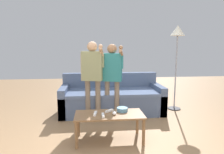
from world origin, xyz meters
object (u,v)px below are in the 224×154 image
coffee_table (109,117)px  floor_lamp (177,39)px  player_center (112,73)px  game_remote_wand_far (103,115)px  game_remote_wand_spare (95,113)px  game_remote_wand_near (109,111)px  snack_bowl (122,110)px  player_left (92,72)px  game_remote_nunchuk (114,113)px  couch (112,98)px

coffee_table → floor_lamp: bearing=40.9°
player_center → game_remote_wand_far: player_center is taller
game_remote_wand_spare → game_remote_wand_near: bearing=25.5°
game_remote_wand_near → snack_bowl: bearing=-2.5°
floor_lamp → game_remote_wand_near: size_ratio=13.55×
coffee_table → floor_lamp: floor_lamp is taller
coffee_table → snack_bowl: size_ratio=6.04×
player_left → snack_bowl: bearing=-59.7°
coffee_table → game_remote_wand_spare: size_ratio=5.94×
game_remote_nunchuk → game_remote_wand_spare: 0.28m
couch → player_left: (-0.40, -0.52, 0.64)m
snack_bowl → floor_lamp: floor_lamp is taller
coffee_table → game_remote_wand_near: bearing=84.8°
game_remote_wand_spare → floor_lamp: bearing=37.6°
player_left → player_center: bearing=5.2°
game_remote_wand_spare → game_remote_wand_far: bearing=-41.2°
player_center → game_remote_wand_far: 1.10m
game_remote_wand_near → game_remote_wand_spare: (-0.21, -0.10, -0.00)m
game_remote_wand_far → game_remote_wand_spare: size_ratio=0.94×
player_left → game_remote_wand_spare: bearing=-88.0°
couch → game_remote_nunchuk: (-0.10, -1.40, 0.15)m
coffee_table → player_center: 1.04m
game_remote_nunchuk → player_left: 1.06m
snack_bowl → game_remote_wand_far: size_ratio=1.05×
player_center → game_remote_wand_near: (-0.12, -0.77, -0.48)m
snack_bowl → game_remote_wand_spare: (-0.41, -0.09, -0.01)m
couch → game_remote_wand_far: 1.48m
floor_lamp → game_remote_wand_near: bearing=-141.0°
snack_bowl → floor_lamp: bearing=42.9°
snack_bowl → game_remote_wand_spare: 0.42m
player_center → game_remote_wand_spare: player_center is taller
snack_bowl → floor_lamp: 2.19m
player_center → game_remote_wand_spare: size_ratio=8.51×
player_left → game_remote_wand_far: player_left is taller
game_remote_wand_far → game_remote_wand_spare: bearing=138.8°
floor_lamp → player_left: (-1.81, -0.53, -0.63)m
game_remote_nunchuk → game_remote_wand_far: (-0.17, -0.05, -0.01)m
game_remote_nunchuk → game_remote_wand_far: size_ratio=0.56×
floor_lamp → player_left: size_ratio=1.24×
game_remote_wand_near → game_remote_wand_spare: same height
couch → game_remote_wand_near: 1.27m
snack_bowl → couch: bearing=91.7°
player_left → game_remote_wand_far: 1.07m
player_center → game_remote_wand_near: size_ratio=10.58×
coffee_table → player_left: bearing=105.6°
floor_lamp → player_left: floor_lamp is taller
game_remote_nunchuk → game_remote_wand_near: (-0.06, 0.14, -0.01)m
snack_bowl → floor_lamp: size_ratio=0.09×
floor_lamp → game_remote_wand_spare: floor_lamp is taller
player_left → game_remote_wand_far: (0.14, -0.93, -0.50)m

